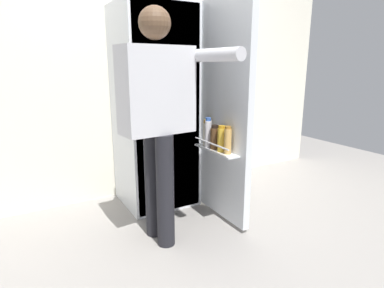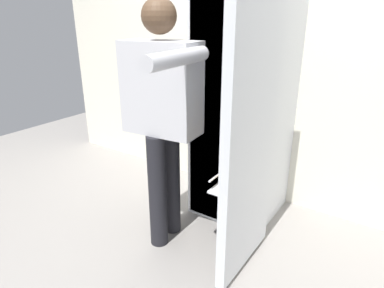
% 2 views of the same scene
% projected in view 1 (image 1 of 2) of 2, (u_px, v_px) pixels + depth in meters
% --- Properties ---
extents(ground_plane, '(6.69, 6.69, 0.00)m').
position_uv_depth(ground_plane, '(185.00, 224.00, 2.49)').
color(ground_plane, gray).
extents(kitchen_wall, '(4.40, 0.10, 2.42)m').
position_uv_depth(kitchen_wall, '(139.00, 66.00, 2.94)').
color(kitchen_wall, silver).
rests_on(kitchen_wall, ground_plane).
extents(refrigerator, '(0.66, 1.18, 1.70)m').
position_uv_depth(refrigerator, '(160.00, 109.00, 2.70)').
color(refrigerator, silver).
rests_on(refrigerator, ground_plane).
extents(person, '(0.59, 0.75, 1.57)m').
position_uv_depth(person, '(158.00, 108.00, 2.06)').
color(person, black).
rests_on(person, ground_plane).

